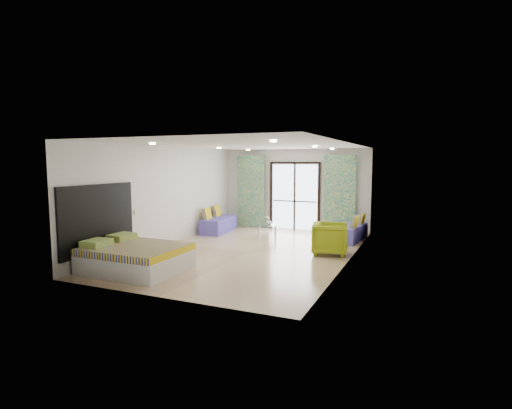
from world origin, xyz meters
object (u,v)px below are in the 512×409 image
at_px(daybed_right, 351,232).
at_px(coffee_table, 267,226).
at_px(daybed_left, 218,224).
at_px(armchair, 330,237).
at_px(bed, 135,257).

relative_size(daybed_right, coffee_table, 2.28).
height_order(daybed_left, armchair, armchair).
relative_size(bed, coffee_table, 2.69).
height_order(daybed_right, armchair, armchair).
distance_m(coffee_table, armchair, 2.73).
bearing_deg(daybed_right, armchair, -88.73).
xyz_separation_m(bed, daybed_left, (-0.64, 4.79, -0.02)).
relative_size(daybed_left, daybed_right, 1.05).
height_order(daybed_left, daybed_right, daybed_left).
distance_m(bed, daybed_right, 6.20).
height_order(daybed_right, coffee_table, daybed_right).
bearing_deg(bed, armchair, 42.39).
relative_size(coffee_table, armchair, 0.85).
distance_m(daybed_left, daybed_right, 4.24).
xyz_separation_m(daybed_left, armchair, (4.06, -1.67, 0.17)).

